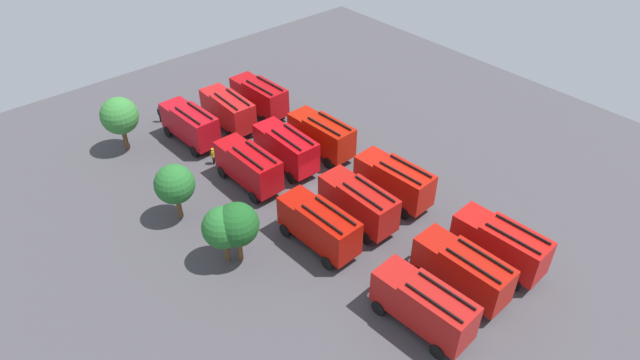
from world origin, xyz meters
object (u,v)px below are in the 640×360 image
(firefighter_0, at_px, (160,114))
(tree_1, at_px, (223,228))
(fire_truck_5, at_px, (358,202))
(fire_truck_6, at_px, (286,147))
(fire_truck_3, at_px, (259,96))
(fire_truck_8, at_px, (423,304))
(fire_truck_4, at_px, (462,269))
(tree_0, at_px, (237,225))
(fire_truck_2, at_px, (321,134))
(fire_truck_1, at_px, (394,180))
(fire_truck_10, at_px, (248,165))
(fire_truck_0, at_px, (500,243))
(fire_truck_9, at_px, (319,225))
(fire_truck_11, at_px, (190,124))
(firefighter_2, at_px, (251,217))
(firefighter_1, at_px, (213,155))
(traffic_cone_0, at_px, (529,260))
(tree_2, at_px, (175,184))
(tree_3, at_px, (119,116))
(fire_truck_7, at_px, (228,110))

(firefighter_0, distance_m, tree_1, 22.70)
(fire_truck_5, bearing_deg, fire_truck_6, -2.47)
(fire_truck_3, relative_size, fire_truck_8, 0.99)
(fire_truck_3, bearing_deg, fire_truck_4, 170.08)
(tree_0, bearing_deg, tree_1, 56.98)
(fire_truck_2, xyz_separation_m, tree_0, (-6.77, 14.07, 1.33))
(fire_truck_1, xyz_separation_m, fire_truck_10, (9.84, 8.11, 0.00))
(fire_truck_4, relative_size, tree_0, 1.40)
(fire_truck_0, bearing_deg, fire_truck_9, 37.51)
(fire_truck_3, distance_m, fire_truck_11, 8.45)
(fire_truck_3, distance_m, firefighter_2, 18.13)
(fire_truck_5, distance_m, fire_truck_9, 4.17)
(firefighter_1, relative_size, traffic_cone_0, 2.44)
(fire_truck_9, relative_size, tree_2, 1.43)
(firefighter_0, relative_size, firefighter_1, 1.05)
(fire_truck_4, bearing_deg, tree_2, 27.07)
(fire_truck_0, height_order, fire_truck_4, same)
(fire_truck_1, distance_m, fire_truck_9, 8.51)
(fire_truck_5, bearing_deg, fire_truck_11, 12.07)
(fire_truck_0, height_order, tree_2, tree_2)
(firefighter_2, bearing_deg, fire_truck_2, 156.36)
(tree_3, distance_m, traffic_cone_0, 38.35)
(fire_truck_2, height_order, fire_truck_6, same)
(fire_truck_6, bearing_deg, fire_truck_10, 92.12)
(fire_truck_8, bearing_deg, fire_truck_0, -93.25)
(fire_truck_0, relative_size, fire_truck_3, 1.00)
(fire_truck_1, bearing_deg, tree_0, 75.96)
(fire_truck_0, xyz_separation_m, tree_0, (13.07, 14.26, 1.33))
(fire_truck_2, xyz_separation_m, fire_truck_7, (9.81, 4.14, 0.00))
(firefighter_2, relative_size, tree_2, 0.32)
(firefighter_2, bearing_deg, fire_truck_0, 81.92)
(fire_truck_10, height_order, tree_2, tree_2)
(fire_truck_0, height_order, firefighter_1, fire_truck_0)
(fire_truck_5, relative_size, tree_1, 1.46)
(fire_truck_9, xyz_separation_m, fire_truck_10, (9.96, -0.40, 0.00))
(fire_truck_10, height_order, tree_0, tree_0)
(fire_truck_1, distance_m, firefighter_0, 26.59)
(fire_truck_2, distance_m, tree_1, 16.19)
(tree_1, distance_m, tree_2, 6.81)
(fire_truck_6, height_order, tree_3, tree_3)
(firefighter_2, relative_size, tree_3, 0.30)
(fire_truck_5, distance_m, firefighter_0, 25.60)
(fire_truck_2, relative_size, tree_3, 1.32)
(fire_truck_7, bearing_deg, fire_truck_0, -169.86)
(firefighter_0, height_order, tree_3, tree_3)
(fire_truck_11, distance_m, tree_3, 6.54)
(fire_truck_11, bearing_deg, tree_2, 142.40)
(fire_truck_5, height_order, fire_truck_7, same)
(fire_truck_0, distance_m, fire_truck_7, 29.97)
(tree_0, distance_m, traffic_cone_0, 22.16)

